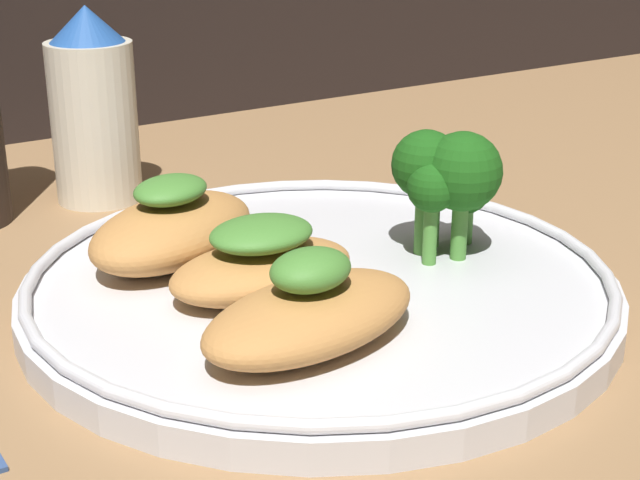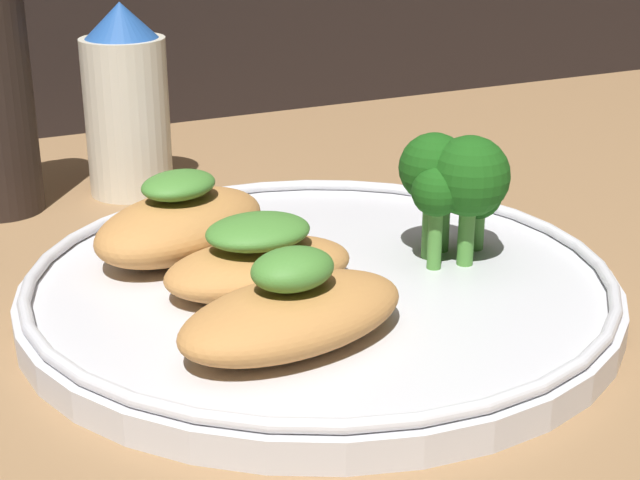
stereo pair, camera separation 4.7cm
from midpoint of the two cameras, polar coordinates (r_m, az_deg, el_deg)
ground_plane at (r=48.16cm, az=-2.78°, el=-4.38°), size 180.00×180.00×1.00cm
plate at (r=47.53cm, az=-2.81°, el=-2.76°), size 28.81×28.81×2.00cm
grilled_meat_front at (r=40.54cm, az=-3.85°, el=-4.26°), size 11.52×7.73×4.19cm
grilled_meat_middle at (r=45.33cm, az=-6.26°, el=-1.48°), size 9.25×5.63×3.66cm
grilled_meat_back at (r=49.83cm, az=-11.24°, el=0.64°), size 11.90×10.09×4.36cm
broccoli_bunch at (r=49.05cm, az=4.59°, el=3.68°), size 5.84×5.61×6.61cm
sauce_bottle at (r=63.44cm, az=-15.14°, el=7.33°), size 5.36×5.36×12.24cm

